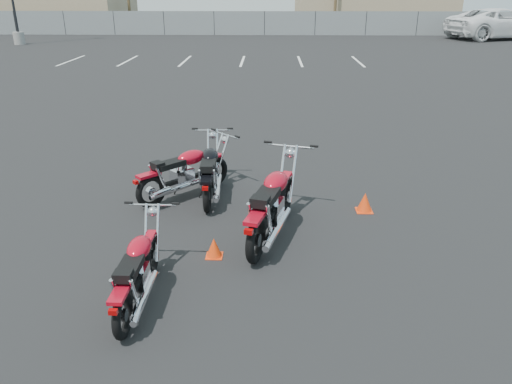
{
  "coord_description": "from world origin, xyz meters",
  "views": [
    {
      "loc": [
        0.38,
        -6.55,
        3.61
      ],
      "look_at": [
        0.2,
        0.6,
        0.65
      ],
      "focal_mm": 35.0,
      "sensor_mm": 36.0,
      "label": 1
    }
  ],
  "objects_px": {
    "motorcycle_front_red": "(184,173)",
    "motorcycle_rear_red": "(272,205)",
    "motorcycle_second_black": "(210,172)",
    "white_van": "(501,15)",
    "motorcycle_third_red": "(138,271)"
  },
  "relations": [
    {
      "from": "motorcycle_rear_red",
      "to": "white_van",
      "type": "distance_m",
      "value": 36.02
    },
    {
      "from": "motorcycle_front_red",
      "to": "motorcycle_second_black",
      "type": "relative_size",
      "value": 0.84
    },
    {
      "from": "motorcycle_third_red",
      "to": "motorcycle_rear_red",
      "type": "bearing_deg",
      "value": 47.59
    },
    {
      "from": "motorcycle_front_red",
      "to": "white_van",
      "type": "distance_m",
      "value": 35.46
    },
    {
      "from": "white_van",
      "to": "motorcycle_second_black",
      "type": "bearing_deg",
      "value": 132.11
    },
    {
      "from": "motorcycle_front_red",
      "to": "motorcycle_rear_red",
      "type": "relative_size",
      "value": 0.74
    },
    {
      "from": "motorcycle_rear_red",
      "to": "white_van",
      "type": "bearing_deg",
      "value": 62.26
    },
    {
      "from": "motorcycle_third_red",
      "to": "motorcycle_rear_red",
      "type": "relative_size",
      "value": 0.81
    },
    {
      "from": "motorcycle_front_red",
      "to": "motorcycle_rear_red",
      "type": "distance_m",
      "value": 2.23
    },
    {
      "from": "motorcycle_front_red",
      "to": "motorcycle_rear_red",
      "type": "xyz_separation_m",
      "value": [
        1.6,
        -1.55,
        0.07
      ]
    },
    {
      "from": "motorcycle_third_red",
      "to": "white_van",
      "type": "bearing_deg",
      "value": 61.34
    },
    {
      "from": "motorcycle_third_red",
      "to": "motorcycle_rear_red",
      "type": "distance_m",
      "value": 2.42
    },
    {
      "from": "motorcycle_third_red",
      "to": "motorcycle_second_black",
      "type": "bearing_deg",
      "value": 81.52
    },
    {
      "from": "motorcycle_second_black",
      "to": "motorcycle_third_red",
      "type": "height_order",
      "value": "motorcycle_second_black"
    },
    {
      "from": "motorcycle_second_black",
      "to": "white_van",
      "type": "bearing_deg",
      "value": 59.42
    }
  ]
}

